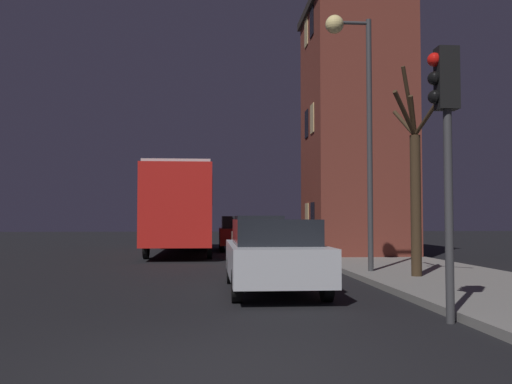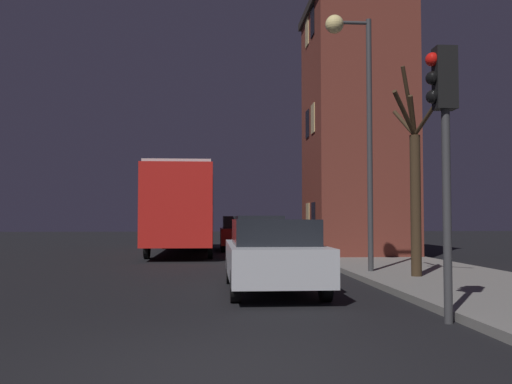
{
  "view_description": "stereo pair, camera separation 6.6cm",
  "coord_description": "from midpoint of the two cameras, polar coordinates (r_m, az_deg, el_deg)",
  "views": [
    {
      "loc": [
        -0.16,
        -5.61,
        1.47
      ],
      "look_at": [
        1.02,
        9.43,
        2.18
      ],
      "focal_mm": 40.0,
      "sensor_mm": 36.0,
      "label": 1
    },
    {
      "loc": [
        -0.09,
        -5.61,
        1.47
      ],
      "look_at": [
        1.02,
        9.43,
        2.18
      ],
      "focal_mm": 40.0,
      "sensor_mm": 36.0,
      "label": 2
    }
  ],
  "objects": [
    {
      "name": "ground_plane",
      "position": [
        5.8,
        -3.22,
        -17.38
      ],
      "size": [
        120.0,
        120.0,
        0.0
      ],
      "primitive_type": "plane",
      "color": "black"
    },
    {
      "name": "brick_building",
      "position": [
        22.68,
        9.85,
        6.33
      ],
      "size": [
        3.86,
        4.64,
        9.71
      ],
      "color": "brown",
      "rests_on": "sidewalk"
    },
    {
      "name": "streetlamp",
      "position": [
        15.2,
        9.58,
        10.38
      ],
      "size": [
        1.21,
        0.48,
        6.62
      ],
      "color": "#38383A",
      "rests_on": "sidewalk"
    },
    {
      "name": "traffic_light",
      "position": [
        8.61,
        18.18,
        6.54
      ],
      "size": [
        0.43,
        0.24,
        3.93
      ],
      "color": "#38383A",
      "rests_on": "ground"
    },
    {
      "name": "bare_tree",
      "position": [
        13.79,
        15.49,
        0.86
      ],
      "size": [
        1.07,
        2.23,
        4.8
      ],
      "color": "#382819",
      "rests_on": "sidewalk"
    },
    {
      "name": "bus",
      "position": [
        24.72,
        -7.39,
        -1.2
      ],
      "size": [
        2.51,
        10.87,
        3.52
      ],
      "color": "red",
      "rests_on": "ground"
    },
    {
      "name": "car_near_lane",
      "position": [
        11.57,
        1.56,
        -6.21
      ],
      "size": [
        1.78,
        4.55,
        1.46
      ],
      "color": "#B7BABF",
      "rests_on": "ground"
    },
    {
      "name": "car_mid_lane",
      "position": [
        19.22,
        0.12,
        -4.65
      ],
      "size": [
        1.7,
        3.89,
        1.57
      ],
      "color": "beige",
      "rests_on": "ground"
    },
    {
      "name": "car_far_lane",
      "position": [
        26.61,
        -1.87,
        -4.11
      ],
      "size": [
        1.74,
        3.94,
        1.58
      ],
      "color": "#B21E19",
      "rests_on": "ground"
    }
  ]
}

